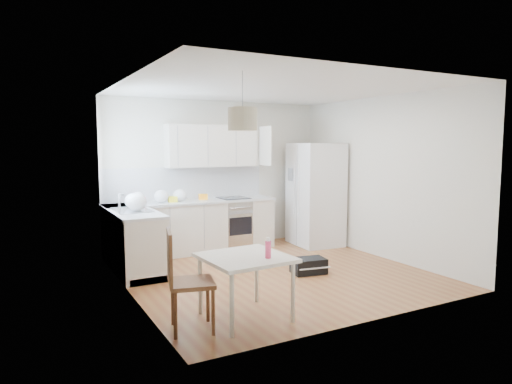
% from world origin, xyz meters
% --- Properties ---
extents(floor, '(4.20, 4.20, 0.00)m').
position_xyz_m(floor, '(0.00, 0.00, 0.00)').
color(floor, brown).
rests_on(floor, ground).
extents(ceiling, '(4.20, 4.20, 0.00)m').
position_xyz_m(ceiling, '(0.00, 0.00, 2.70)').
color(ceiling, white).
rests_on(ceiling, wall_back).
extents(wall_back, '(4.20, 0.00, 4.20)m').
position_xyz_m(wall_back, '(0.00, 2.10, 1.35)').
color(wall_back, beige).
rests_on(wall_back, floor).
extents(wall_left, '(0.00, 4.20, 4.20)m').
position_xyz_m(wall_left, '(-2.10, 0.00, 1.35)').
color(wall_left, beige).
rests_on(wall_left, floor).
extents(wall_right, '(0.00, 4.20, 4.20)m').
position_xyz_m(wall_right, '(2.10, 0.00, 1.35)').
color(wall_right, beige).
rests_on(wall_right, floor).
extents(window_glassblock, '(0.02, 1.00, 1.00)m').
position_xyz_m(window_glassblock, '(-2.09, 1.15, 1.75)').
color(window_glassblock, '#BFE0F9').
rests_on(window_glassblock, wall_left).
extents(cabinets_back, '(3.00, 0.60, 0.88)m').
position_xyz_m(cabinets_back, '(-0.60, 1.80, 0.44)').
color(cabinets_back, beige).
rests_on(cabinets_back, floor).
extents(cabinets_left, '(0.60, 1.80, 0.88)m').
position_xyz_m(cabinets_left, '(-1.80, 1.20, 0.44)').
color(cabinets_left, beige).
rests_on(cabinets_left, floor).
extents(counter_back, '(3.02, 0.64, 0.04)m').
position_xyz_m(counter_back, '(-0.60, 1.80, 0.90)').
color(counter_back, silver).
rests_on(counter_back, cabinets_back).
extents(counter_left, '(0.64, 1.82, 0.04)m').
position_xyz_m(counter_left, '(-1.80, 1.20, 0.90)').
color(counter_left, silver).
rests_on(counter_left, cabinets_left).
extents(backsplash_back, '(3.00, 0.01, 0.58)m').
position_xyz_m(backsplash_back, '(-0.60, 2.09, 1.21)').
color(backsplash_back, white).
rests_on(backsplash_back, wall_back).
extents(backsplash_left, '(0.01, 1.80, 0.58)m').
position_xyz_m(backsplash_left, '(-2.09, 1.20, 1.21)').
color(backsplash_left, white).
rests_on(backsplash_left, wall_left).
extents(upper_cabinets, '(1.70, 0.32, 0.75)m').
position_xyz_m(upper_cabinets, '(-0.15, 1.94, 1.88)').
color(upper_cabinets, beige).
rests_on(upper_cabinets, wall_back).
extents(range_oven, '(0.50, 0.61, 0.88)m').
position_xyz_m(range_oven, '(0.20, 1.80, 0.44)').
color(range_oven, '#B6B8BA').
rests_on(range_oven, floor).
extents(sink, '(0.50, 0.80, 0.16)m').
position_xyz_m(sink, '(-1.80, 1.15, 0.92)').
color(sink, '#B6B8BA').
rests_on(sink, counter_left).
extents(refrigerator, '(0.99, 1.04, 1.92)m').
position_xyz_m(refrigerator, '(1.71, 1.33, 0.96)').
color(refrigerator, white).
rests_on(refrigerator, floor).
extents(dining_table, '(0.93, 0.93, 0.70)m').
position_xyz_m(dining_table, '(-1.17, -1.37, 0.62)').
color(dining_table, beige).
rests_on(dining_table, floor).
extents(dining_chair, '(0.53, 0.53, 1.04)m').
position_xyz_m(dining_chair, '(-1.80, -1.41, 0.52)').
color(dining_chair, '#4E3217').
rests_on(dining_chair, floor).
extents(drink_bottle, '(0.07, 0.07, 0.22)m').
position_xyz_m(drink_bottle, '(-1.00, -1.57, 0.81)').
color(drink_bottle, '#F34373').
rests_on(drink_bottle, dining_table).
extents(gym_bag, '(0.54, 0.40, 0.23)m').
position_xyz_m(gym_bag, '(0.45, -0.26, 0.11)').
color(gym_bag, black).
rests_on(gym_bag, floor).
extents(pendant_lamp, '(0.38, 0.38, 0.25)m').
position_xyz_m(pendant_lamp, '(-1.11, -1.19, 2.18)').
color(pendant_lamp, beige).
rests_on(pendant_lamp, ceiling).
extents(grocery_bag_a, '(0.23, 0.19, 0.20)m').
position_xyz_m(grocery_bag_a, '(-1.55, 1.79, 1.02)').
color(grocery_bag_a, white).
rests_on(grocery_bag_a, counter_back).
extents(grocery_bag_b, '(0.25, 0.21, 0.22)m').
position_xyz_m(grocery_bag_b, '(-1.16, 1.78, 1.03)').
color(grocery_bag_b, white).
rests_on(grocery_bag_b, counter_back).
extents(grocery_bag_c, '(0.24, 0.21, 0.22)m').
position_xyz_m(grocery_bag_c, '(-0.82, 1.80, 1.03)').
color(grocery_bag_c, white).
rests_on(grocery_bag_c, counter_back).
extents(grocery_bag_d, '(0.25, 0.21, 0.23)m').
position_xyz_m(grocery_bag_d, '(-1.73, 1.36, 1.03)').
color(grocery_bag_d, white).
rests_on(grocery_bag_d, counter_back).
extents(grocery_bag_e, '(0.29, 0.24, 0.26)m').
position_xyz_m(grocery_bag_e, '(-1.75, 1.03, 1.05)').
color(grocery_bag_e, white).
rests_on(grocery_bag_e, counter_left).
extents(snack_orange, '(0.16, 0.11, 0.10)m').
position_xyz_m(snack_orange, '(-0.37, 1.86, 0.97)').
color(snack_orange, orange).
rests_on(snack_orange, counter_back).
extents(snack_yellow, '(0.15, 0.09, 0.10)m').
position_xyz_m(snack_yellow, '(-0.96, 1.77, 0.97)').
color(snack_yellow, yellow).
rests_on(snack_yellow, counter_back).
extents(snack_red, '(0.17, 0.15, 0.10)m').
position_xyz_m(snack_red, '(-1.49, 1.88, 0.97)').
color(snack_red, red).
rests_on(snack_red, counter_back).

